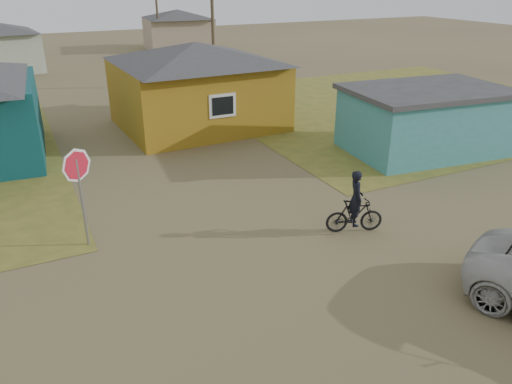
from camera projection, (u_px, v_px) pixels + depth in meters
ground at (307, 292)px, 11.50m from camera, size 120.00×120.00×0.00m
grass_ne at (400, 105)px, 27.82m from camera, size 20.00×18.00×0.00m
house_yellow at (197, 84)px, 23.21m from camera, size 7.72×6.76×3.90m
shed_turquoise at (425, 120)px, 20.14m from camera, size 6.71×4.93×2.60m
house_beige_east at (178, 29)px, 47.66m from camera, size 6.95×6.05×3.60m
utility_pole_near at (213, 19)px, 30.53m from camera, size 1.40×0.20×8.00m
utility_pole_far at (157, 5)px, 44.09m from camera, size 1.40×0.20×8.00m
stop_sign at (78, 176)px, 12.69m from camera, size 0.89×0.21×2.74m
cyclist at (355, 210)px, 13.93m from camera, size 1.69×0.98×1.84m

